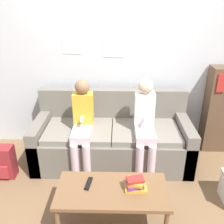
# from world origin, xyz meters

# --- Properties ---
(ground_plane) EXTENTS (10.00, 10.00, 0.00)m
(ground_plane) POSITION_xyz_m (0.00, 0.00, 0.00)
(ground_plane) COLOR brown
(wall_back) EXTENTS (8.00, 0.06, 2.60)m
(wall_back) POSITION_xyz_m (-0.00, 1.05, 1.30)
(wall_back) COLOR silver
(wall_back) RESTS_ON ground_plane
(couch) EXTENTS (2.01, 0.84, 0.91)m
(couch) POSITION_xyz_m (0.00, 0.54, 0.30)
(couch) COLOR #6B665B
(couch) RESTS_ON ground_plane
(coffee_table) EXTENTS (1.05, 0.51, 0.40)m
(coffee_table) POSITION_xyz_m (0.02, -0.53, 0.35)
(coffee_table) COLOR brown
(coffee_table) RESTS_ON ground_plane
(person_left) EXTENTS (0.24, 0.57, 1.16)m
(person_left) POSITION_xyz_m (-0.36, 0.34, 0.65)
(person_left) COLOR silver
(person_left) RESTS_ON ground_plane
(person_right) EXTENTS (0.24, 0.57, 1.17)m
(person_right) POSITION_xyz_m (0.40, 0.34, 0.66)
(person_right) COLOR silver
(person_right) RESTS_ON ground_plane
(tv_remote) EXTENTS (0.06, 0.17, 0.02)m
(tv_remote) POSITION_xyz_m (-0.20, -0.46, 0.41)
(tv_remote) COLOR black
(tv_remote) RESTS_ON coffee_table
(book_stack) EXTENTS (0.21, 0.15, 0.12)m
(book_stack) POSITION_xyz_m (0.24, -0.52, 0.45)
(book_stack) COLOR gold
(book_stack) RESTS_ON coffee_table
(bookshelf) EXTENTS (0.50, 0.28, 1.22)m
(bookshelf) POSITION_xyz_m (1.54, 0.87, 0.61)
(bookshelf) COLOR brown
(bookshelf) RESTS_ON ground_plane
(backpack) EXTENTS (0.30, 0.20, 0.42)m
(backpack) POSITION_xyz_m (-1.34, 0.13, 0.20)
(backpack) COLOR maroon
(backpack) RESTS_ON ground_plane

